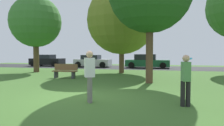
# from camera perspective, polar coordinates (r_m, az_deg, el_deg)

# --- Properties ---
(ground_plane) EXTENTS (44.00, 44.00, 0.00)m
(ground_plane) POSITION_cam_1_polar(r_m,az_deg,el_deg) (8.03, -6.68, -8.99)
(ground_plane) COLOR #3D6628
(road_strip) EXTENTS (44.00, 6.40, 0.01)m
(road_strip) POSITION_cam_1_polar(r_m,az_deg,el_deg) (23.57, 7.15, -1.21)
(road_strip) COLOR #28282B
(road_strip) RESTS_ON ground_plane
(birch_tree_lone) EXTENTS (4.23, 4.23, 6.33)m
(birch_tree_lone) POSITION_cam_1_polar(r_m,az_deg,el_deg) (19.25, -19.59, 10.25)
(birch_tree_lone) COLOR brown
(birch_tree_lone) RESTS_ON ground_plane
(oak_tree_left) EXTENTS (5.51, 5.51, 7.00)m
(oak_tree_left) POSITION_cam_1_polar(r_m,az_deg,el_deg) (17.39, 2.57, 11.39)
(oak_tree_left) COLOR brown
(oak_tree_left) RESTS_ON ground_plane
(person_catcher) EXTENTS (0.39, 0.35, 1.69)m
(person_catcher) POSITION_cam_1_polar(r_m,az_deg,el_deg) (7.05, -5.95, -2.92)
(person_catcher) COLOR slate
(person_catcher) RESTS_ON ground_plane
(person_bystander) EXTENTS (0.30, 0.36, 1.57)m
(person_bystander) POSITION_cam_1_polar(r_m,az_deg,el_deg) (6.87, 18.96, -3.88)
(person_bystander) COLOR black
(person_bystander) RESTS_ON ground_plane
(frisbee_disc) EXTENTS (0.34, 0.34, 0.07)m
(frisbee_disc) POSITION_cam_1_polar(r_m,az_deg,el_deg) (8.50, 19.61, 1.11)
(frisbee_disc) COLOR #2DB2E0
(parked_car_black) EXTENTS (4.01, 2.06, 1.38)m
(parked_car_black) POSITION_cam_1_polar(r_m,az_deg,el_deg) (27.64, -16.86, 0.61)
(parked_car_black) COLOR black
(parked_car_black) RESTS_ON ground_plane
(parked_car_silver) EXTENTS (4.03, 2.02, 1.36)m
(parked_car_silver) POSITION_cam_1_polar(r_m,az_deg,el_deg) (24.45, -5.20, 0.42)
(parked_car_silver) COLOR #B7B7BC
(parked_car_silver) RESTS_ON ground_plane
(parked_car_green) EXTENTS (4.60, 1.99, 1.46)m
(parked_car_green) POSITION_cam_1_polar(r_m,az_deg,el_deg) (23.28, 9.26, 0.35)
(parked_car_green) COLOR #195633
(parked_car_green) RESTS_ON ground_plane
(park_bench) EXTENTS (1.60, 0.45, 0.90)m
(park_bench) POSITION_cam_1_polar(r_m,az_deg,el_deg) (14.10, -12.33, -2.05)
(park_bench) COLOR brown
(park_bench) RESTS_ON ground_plane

